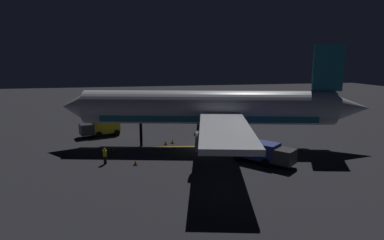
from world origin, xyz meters
TOP-DOWN VIEW (x-y plane):
  - ground_plane at (0.00, 0.00)m, footprint 180.00×180.00m
  - apron_guide_stripe at (0.76, 4.00)m, footprint 3.48×23.35m
  - airliner at (-0.15, -0.59)m, footprint 35.24×37.73m
  - baggage_truck at (8.71, 13.44)m, footprint 3.63×5.79m
  - catering_truck at (-7.47, -4.02)m, footprint 6.34×5.73m
  - ground_crew_worker at (-4.47, 12.31)m, footprint 0.40×0.40m
  - traffic_cone_near_left at (2.37, 4.12)m, footprint 0.50×0.50m
  - traffic_cone_near_right at (1.92, 5.07)m, footprint 0.50×0.50m
  - traffic_cone_under_wing at (0.02, 11.60)m, footprint 0.50×0.50m
  - traffic_cone_far at (-5.56, 9.19)m, footprint 0.50×0.50m

SIDE VIEW (x-z plane):
  - ground_plane at x=0.00m, z-range -0.20..0.00m
  - apron_guide_stripe at x=0.76m, z-range 0.00..0.01m
  - traffic_cone_near_left at x=2.37m, z-range -0.03..0.52m
  - traffic_cone_near_right at x=1.92m, z-range -0.03..0.52m
  - traffic_cone_under_wing at x=0.02m, z-range -0.03..0.52m
  - traffic_cone_far at x=-5.56m, z-range -0.03..0.52m
  - ground_crew_worker at x=-4.47m, z-range 0.02..1.76m
  - catering_truck at x=-7.47m, z-range 0.07..2.33m
  - baggage_truck at x=8.71m, z-range 0.03..2.38m
  - airliner at x=-0.15m, z-range -1.48..11.15m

